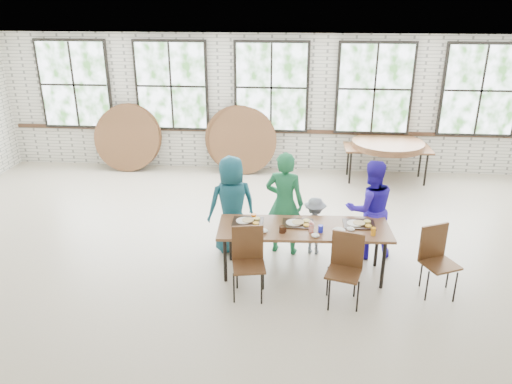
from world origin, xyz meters
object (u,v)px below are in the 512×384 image
Objects in this scene: dining_table at (304,230)px; chair_near_left at (248,256)px; chair_near_right at (345,262)px; storage_table at (387,150)px.

dining_table is 0.92m from chair_near_left.
dining_table is at bearing 146.66° from chair_near_right.
chair_near_left and chair_near_right have the same top height.
dining_table is at bearing 26.71° from chair_near_left.
chair_near_left reaches higher than dining_table.
chair_near_left is 0.53× the size of storage_table.
chair_near_left is 1.27m from chair_near_right.
chair_near_right is at bearing -105.26° from storage_table.
chair_near_right reaches higher than dining_table.
chair_near_left is 1.00× the size of chair_near_right.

